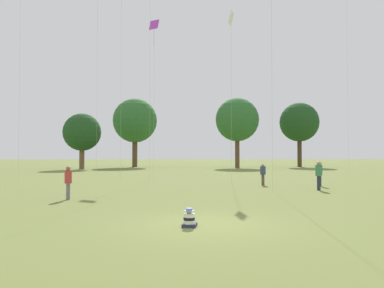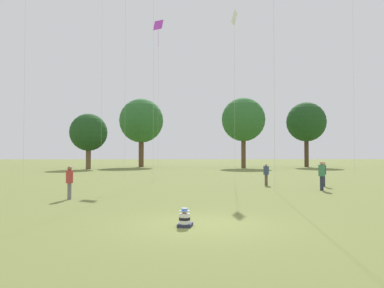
# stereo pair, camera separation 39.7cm
# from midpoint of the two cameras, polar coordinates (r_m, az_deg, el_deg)

# --- Properties ---
(ground_plane) EXTENTS (300.00, 300.00, 0.00)m
(ground_plane) POSITION_cam_midpoint_polar(r_m,az_deg,el_deg) (11.87, 1.34, -12.24)
(ground_plane) COLOR olive
(seated_toddler) EXTENTS (0.51, 0.59, 0.58)m
(seated_toddler) POSITION_cam_midpoint_polar(r_m,az_deg,el_deg) (11.53, -1.42, -11.39)
(seated_toddler) COLOR #282D47
(seated_toddler) RESTS_ON ground
(person_standing_0) EXTENTS (0.42, 0.42, 1.67)m
(person_standing_0) POSITION_cam_midpoint_polar(r_m,az_deg,el_deg) (27.04, 18.54, -3.99)
(person_standing_0) COLOR #282D42
(person_standing_0) RESTS_ON ground
(person_standing_3) EXTENTS (0.50, 0.50, 1.55)m
(person_standing_3) POSITION_cam_midpoint_polar(r_m,az_deg,el_deg) (26.93, 10.34, -4.28)
(person_standing_3) COLOR brown
(person_standing_3) RESTS_ON ground
(person_standing_5) EXTENTS (0.45, 0.45, 1.61)m
(person_standing_5) POSITION_cam_midpoint_polar(r_m,az_deg,el_deg) (19.20, -18.91, -5.17)
(person_standing_5) COLOR slate
(person_standing_5) RESTS_ON ground
(person_standing_6) EXTENTS (0.54, 0.54, 1.77)m
(person_standing_6) POSITION_cam_midpoint_polar(r_m,az_deg,el_deg) (24.05, 18.29, -4.22)
(person_standing_6) COLOR #282D42
(person_standing_6) RESTS_ON ground
(kite_3) EXTENTS (0.97, 0.75, 14.53)m
(kite_3) POSITION_cam_midpoint_polar(r_m,az_deg,el_deg) (35.96, -6.14, 16.69)
(kite_3) COLOR #B738C6
(kite_3) RESTS_ON ground
(kite_6) EXTENTS (0.58, 1.00, 13.04)m
(kite_6) POSITION_cam_midpoint_polar(r_m,az_deg,el_deg) (30.00, 5.58, 17.71)
(kite_6) COLOR white
(kite_6) RESTS_ON ground
(distant_tree_0) EXTENTS (5.45, 5.45, 8.13)m
(distant_tree_0) POSITION_cam_midpoint_polar(r_m,az_deg,el_deg) (56.75, -16.60, 1.70)
(distant_tree_0) COLOR brown
(distant_tree_0) RESTS_ON ground
(distant_tree_1) EXTENTS (6.72, 6.72, 11.10)m
(distant_tree_1) POSITION_cam_midpoint_polar(r_m,az_deg,el_deg) (67.29, 15.88, 3.18)
(distant_tree_1) COLOR #473323
(distant_tree_1) RESTS_ON ground
(distant_tree_2) EXTENTS (7.54, 7.54, 11.73)m
(distant_tree_2) POSITION_cam_midpoint_polar(r_m,az_deg,el_deg) (64.99, -8.86, 3.50)
(distant_tree_2) COLOR brown
(distant_tree_2) RESTS_ON ground
(distant_tree_3) EXTENTS (7.05, 7.05, 11.34)m
(distant_tree_3) POSITION_cam_midpoint_polar(r_m,az_deg,el_deg) (61.36, 6.71, 3.66)
(distant_tree_3) COLOR brown
(distant_tree_3) RESTS_ON ground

